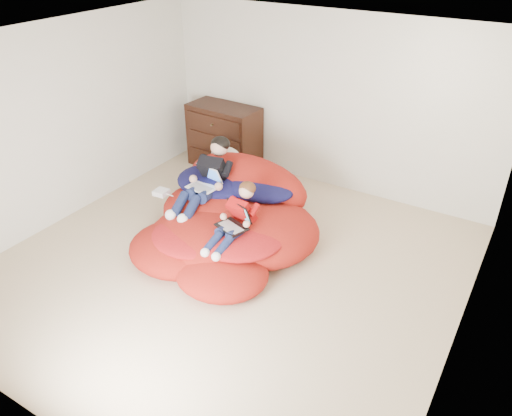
{
  "coord_description": "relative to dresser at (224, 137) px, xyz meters",
  "views": [
    {
      "loc": [
        2.7,
        -3.83,
        3.51
      ],
      "look_at": [
        0.2,
        0.27,
        0.7
      ],
      "focal_mm": 35.0,
      "sensor_mm": 36.0,
      "label": 1
    }
  ],
  "objects": [
    {
      "name": "room_shell",
      "position": [
        1.57,
        -2.2,
        -0.28
      ],
      "size": [
        5.1,
        5.1,
        2.77
      ],
      "color": "#C1AB8A",
      "rests_on": "ground"
    },
    {
      "name": "dresser",
      "position": [
        0.0,
        0.0,
        0.0
      ],
      "size": [
        1.15,
        0.65,
        1.0
      ],
      "color": "black",
      "rests_on": "ground"
    },
    {
      "name": "beanbag_pile",
      "position": [
        1.23,
        -1.72,
        -0.25
      ],
      "size": [
        2.22,
        2.37,
        0.87
      ],
      "color": "#B01D13",
      "rests_on": "ground"
    },
    {
      "name": "cream_pillow",
      "position": [
        0.61,
        -0.83,
        0.12
      ],
      "size": [
        0.47,
        0.3,
        0.3
      ],
      "primitive_type": "ellipsoid",
      "color": "beige",
      "rests_on": "beanbag_pile"
    },
    {
      "name": "older_boy",
      "position": [
        0.82,
        -1.54,
        0.2
      ],
      "size": [
        0.4,
        1.14,
        0.76
      ],
      "color": "black",
      "rests_on": "beanbag_pile"
    },
    {
      "name": "younger_boy",
      "position": [
        1.57,
        -2.03,
        0.09
      ],
      "size": [
        0.28,
        0.9,
        0.6
      ],
      "color": "#AD100F",
      "rests_on": "beanbag_pile"
    },
    {
      "name": "laptop_white",
      "position": [
        0.82,
        -1.6,
        0.13
      ],
      "size": [
        0.38,
        0.4,
        0.24
      ],
      "color": "silver",
      "rests_on": "older_boy"
    },
    {
      "name": "laptop_black",
      "position": [
        1.57,
        -2.07,
        0.05
      ],
      "size": [
        0.41,
        0.43,
        0.25
      ],
      "color": "black",
      "rests_on": "younger_boy"
    },
    {
      "name": "power_adapter",
      "position": [
        0.26,
        -1.82,
        -0.08
      ],
      "size": [
        0.18,
        0.18,
        0.06
      ],
      "primitive_type": "cube",
      "rotation": [
        0.0,
        0.0,
        0.08
      ],
      "color": "silver",
      "rests_on": "beanbag_pile"
    }
  ]
}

